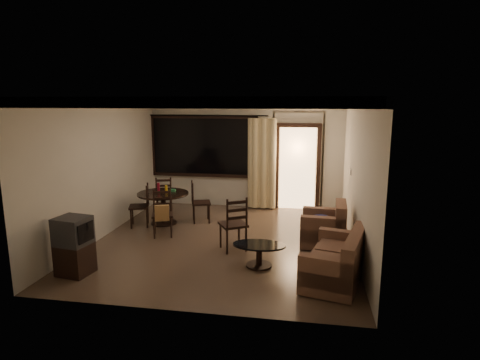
% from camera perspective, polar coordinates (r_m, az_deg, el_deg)
% --- Properties ---
extents(ground, '(5.50, 5.50, 0.00)m').
position_cam_1_polar(ground, '(8.09, -2.30, -8.67)').
color(ground, '#7F6651').
rests_on(ground, ground).
extents(room_shell, '(5.50, 6.70, 5.50)m').
position_cam_1_polar(room_shell, '(9.31, 3.45, 5.53)').
color(room_shell, beige).
rests_on(room_shell, ground).
extents(dining_table, '(1.15, 1.15, 0.94)m').
position_cam_1_polar(dining_table, '(9.21, -10.86, -2.71)').
color(dining_table, black).
rests_on(dining_table, ground).
extents(dining_chair_west, '(0.53, 0.53, 0.95)m').
position_cam_1_polar(dining_chair_west, '(9.20, -14.02, -4.68)').
color(dining_chair_west, black).
rests_on(dining_chair_west, ground).
extents(dining_chair_east, '(0.53, 0.53, 0.95)m').
position_cam_1_polar(dining_chair_east, '(9.29, -5.63, -4.25)').
color(dining_chair_east, black).
rests_on(dining_chair_east, ground).
extents(dining_chair_south, '(0.53, 0.57, 0.95)m').
position_cam_1_polar(dining_chair_south, '(8.45, -10.94, -5.82)').
color(dining_chair_south, black).
rests_on(dining_chair_south, ground).
extents(dining_chair_north, '(0.53, 0.53, 0.95)m').
position_cam_1_polar(dining_chair_north, '(10.04, -10.70, -3.21)').
color(dining_chair_north, black).
rests_on(dining_chair_north, ground).
extents(tv_cabinet, '(0.56, 0.52, 0.95)m').
position_cam_1_polar(tv_cabinet, '(7.01, -22.53, -8.62)').
color(tv_cabinet, black).
rests_on(tv_cabinet, ground).
extents(sofa, '(1.11, 1.60, 0.78)m').
position_cam_1_polar(sofa, '(6.48, 13.76, -11.26)').
color(sofa, '#452520').
rests_on(sofa, ground).
extents(armchair, '(0.87, 0.87, 0.83)m').
position_cam_1_polar(armchair, '(7.94, 12.13, -6.69)').
color(armchair, '#452520').
rests_on(armchair, ground).
extents(coffee_table, '(0.89, 0.53, 0.39)m').
position_cam_1_polar(coffee_table, '(6.85, 2.73, -10.13)').
color(coffee_table, black).
rests_on(coffee_table, ground).
extents(side_chair, '(0.63, 0.63, 1.04)m').
position_cam_1_polar(side_chair, '(7.54, -0.94, -7.69)').
color(side_chair, black).
rests_on(side_chair, ground).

